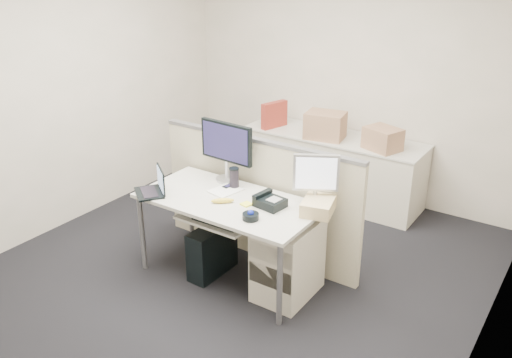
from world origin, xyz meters
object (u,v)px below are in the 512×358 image
Objects in this scene: laptop at (148,182)px; desk_phone at (270,202)px; monitor_main at (227,152)px; desk at (229,207)px.

desk_phone is (0.97, 0.36, -0.07)m from laptop.
monitor_main is at bearing 95.10° from laptop.
desk is at bearing 61.07° from laptop.
monitor_main is at bearing 166.26° from desk_phone.
monitor_main is 0.72m from laptop.
desk is 0.70m from laptop.
laptop is (-0.37, -0.60, -0.16)m from monitor_main.
laptop is at bearing -155.70° from desk.
laptop is 1.29× the size of desk_phone.
monitor_main reaches higher than desk_phone.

